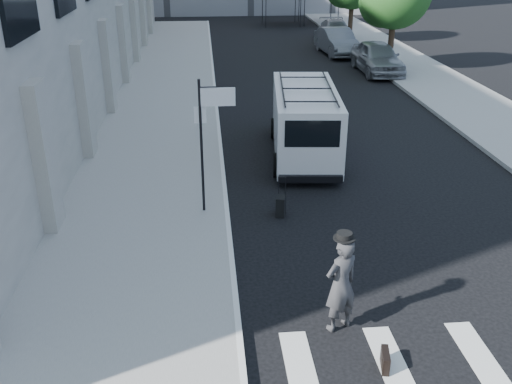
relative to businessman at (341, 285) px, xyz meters
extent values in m
plane|color=black|center=(0.11, 1.83, -0.96)|extent=(120.00, 120.00, 0.00)
cube|color=gray|center=(-4.14, 17.83, -0.89)|extent=(4.50, 48.00, 0.15)
cube|color=gray|center=(9.11, 21.83, -0.89)|extent=(4.00, 56.00, 0.15)
cylinder|color=black|center=(-2.49, 5.03, 0.94)|extent=(0.07, 0.07, 3.50)
cube|color=white|center=(-2.49, 5.05, 1.79)|extent=(0.30, 0.03, 0.42)
cube|color=white|center=(-2.04, 5.03, 2.24)|extent=(0.85, 0.06, 0.45)
cylinder|color=black|center=(7.71, 21.83, 0.44)|extent=(0.32, 0.32, 2.80)
sphere|color=#284D18|center=(7.31, 22.43, 2.60)|extent=(2.66, 2.66, 2.66)
cylinder|color=black|center=(7.71, 30.83, 0.44)|extent=(0.32, 0.32, 2.80)
cylinder|color=black|center=(2.71, 38.43, 0.14)|extent=(0.06, 0.06, 2.20)
cylinder|color=black|center=(5.51, 38.43, 0.14)|extent=(0.06, 0.06, 2.20)
cylinder|color=black|center=(2.71, 41.23, 0.14)|extent=(0.06, 0.06, 2.20)
cylinder|color=black|center=(5.51, 41.23, 0.14)|extent=(0.06, 0.06, 2.20)
cylinder|color=black|center=(5.91, 38.93, 0.14)|extent=(0.06, 0.06, 2.20)
cylinder|color=black|center=(8.71, 38.93, 0.14)|extent=(0.06, 0.06, 2.20)
cylinder|color=black|center=(5.91, 41.73, 0.14)|extent=(0.06, 0.06, 2.20)
cylinder|color=black|center=(8.71, 41.73, 0.14)|extent=(0.06, 0.06, 2.20)
imported|color=#333235|center=(0.00, 0.00, 0.00)|extent=(0.83, 0.73, 1.92)
cube|color=black|center=(0.55, -1.17, -0.79)|extent=(0.20, 0.45, 0.34)
cube|color=black|center=(-0.47, 4.83, -0.69)|extent=(0.32, 0.42, 0.54)
cylinder|color=black|center=(-0.52, 5.01, -0.19)|extent=(0.02, 0.02, 0.51)
cylinder|color=black|center=(-0.34, 4.96, -0.19)|extent=(0.02, 0.02, 0.51)
cube|color=black|center=(-0.43, 4.99, 0.07)|extent=(0.21, 0.08, 0.03)
cube|color=silver|center=(0.89, 9.18, 0.27)|extent=(2.47, 5.48, 2.07)
cube|color=silver|center=(1.16, 12.07, -0.22)|extent=(1.95, 1.06, 1.08)
cube|color=black|center=(0.64, 6.55, 0.71)|extent=(1.58, 0.23, 0.79)
cylinder|color=black|center=(0.13, 11.13, -0.59)|extent=(0.35, 0.77, 0.75)
cylinder|color=black|center=(2.00, 10.95, -0.59)|extent=(0.35, 0.77, 0.75)
cylinder|color=black|center=(-0.21, 7.50, -0.59)|extent=(0.35, 0.77, 0.75)
cylinder|color=black|center=(1.65, 7.33, -0.59)|extent=(0.35, 0.77, 0.75)
imported|color=gray|center=(6.91, 21.43, -0.12)|extent=(2.02, 4.94, 1.68)
imported|color=#5A5C62|center=(5.90, 26.76, -0.17)|extent=(2.04, 4.94, 1.59)
imported|color=gray|center=(6.91, 31.67, -0.26)|extent=(2.23, 4.95, 1.41)
camera|label=1|loc=(-2.35, -8.64, 5.84)|focal=40.00mm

